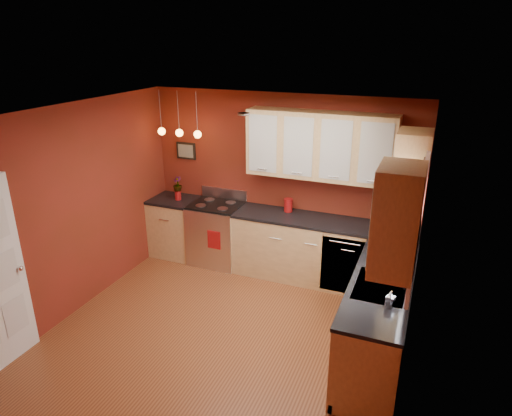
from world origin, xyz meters
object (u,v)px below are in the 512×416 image
at_px(coffee_maker, 388,220).
at_px(soap_pump, 390,299).
at_px(red_canister, 288,205).
at_px(sink, 380,288).
at_px(gas_range, 217,233).

xyz_separation_m(coffee_maker, soap_pump, (0.26, -1.93, -0.02)).
bearing_deg(red_canister, sink, -47.10).
relative_size(gas_range, red_canister, 5.75).
distance_m(gas_range, sink, 3.05).
xyz_separation_m(sink, soap_pump, (0.13, -0.35, 0.11)).
xyz_separation_m(gas_range, red_canister, (1.09, 0.14, 0.56)).
bearing_deg(coffee_maker, sink, -86.82).
bearing_deg(red_canister, soap_pump, -50.32).
xyz_separation_m(red_canister, coffee_maker, (1.40, -0.07, 0.01)).
bearing_deg(soap_pump, sink, 110.00).
relative_size(gas_range, coffee_maker, 4.78).
distance_m(red_canister, coffee_maker, 1.40).
relative_size(red_canister, soap_pump, 1.18).
xyz_separation_m(gas_range, sink, (2.62, -1.50, 0.43)).
height_order(coffee_maker, soap_pump, coffee_maker).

